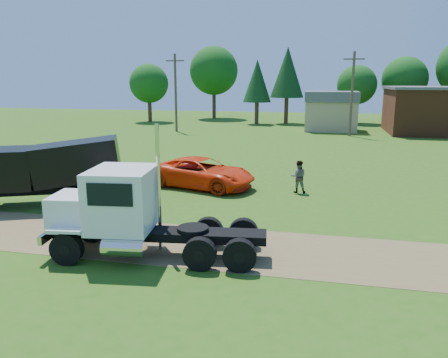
# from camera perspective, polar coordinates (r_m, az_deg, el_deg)

# --- Properties ---
(ground) EXTENTS (140.00, 140.00, 0.00)m
(ground) POSITION_cam_1_polar(r_m,az_deg,el_deg) (16.25, 1.43, -9.03)
(ground) COLOR #2E5913
(ground) RESTS_ON ground
(dirt_track) EXTENTS (120.00, 4.20, 0.01)m
(dirt_track) POSITION_cam_1_polar(r_m,az_deg,el_deg) (16.25, 1.43, -9.01)
(dirt_track) COLOR brown
(dirt_track) RESTS_ON ground
(white_semi_tractor) EXTENTS (7.74, 3.33, 4.58)m
(white_semi_tractor) POSITION_cam_1_polar(r_m,az_deg,el_deg) (15.58, -12.74, -4.22)
(white_semi_tractor) COLOR black
(white_semi_tractor) RESTS_ON ground
(black_dump_truck) EXTENTS (7.59, 5.01, 3.29)m
(black_dump_truck) POSITION_cam_1_polar(r_m,az_deg,el_deg) (22.96, -21.93, 1.25)
(black_dump_truck) COLOR black
(black_dump_truck) RESTS_ON ground
(orange_pickup) EXTENTS (6.65, 4.39, 1.70)m
(orange_pickup) POSITION_cam_1_polar(r_m,az_deg,el_deg) (25.03, -2.86, 0.82)
(orange_pickup) COLOR red
(orange_pickup) RESTS_ON ground
(spectator_b) EXTENTS (0.93, 0.76, 1.78)m
(spectator_b) POSITION_cam_1_polar(r_m,az_deg,el_deg) (24.14, 9.69, 0.30)
(spectator_b) COLOR #999999
(spectator_b) RESTS_ON ground
(tan_shed) EXTENTS (6.20, 5.40, 4.70)m
(tan_shed) POSITION_cam_1_polar(r_m,az_deg,el_deg) (54.94, 13.81, 8.68)
(tan_shed) COLOR tan
(tan_shed) RESTS_ON ground
(utility_poles) EXTENTS (42.20, 0.28, 9.00)m
(utility_poles) POSITION_cam_1_polar(r_m,az_deg,el_deg) (49.92, 16.38, 10.79)
(utility_poles) COLOR brown
(utility_poles) RESTS_ON ground
(tree_row) EXTENTS (57.72, 14.31, 11.70)m
(tree_row) POSITION_cam_1_polar(r_m,az_deg,el_deg) (64.96, 16.95, 13.03)
(tree_row) COLOR #3B2918
(tree_row) RESTS_ON ground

